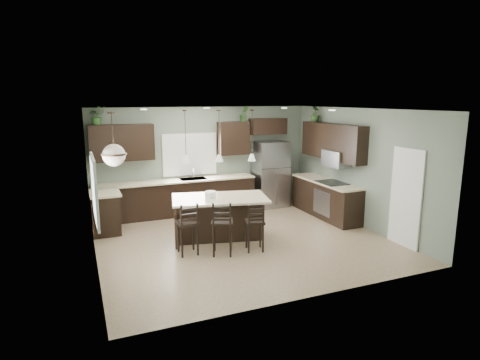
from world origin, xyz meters
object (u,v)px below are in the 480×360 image
plant_back_left (97,116)px  bar_stool_left (187,228)px  serving_dish (211,195)px  bar_stool_right (255,227)px  kitchen_island (220,218)px  bar_stool_center (222,228)px  refrigerator (270,174)px

plant_back_left → bar_stool_left: bearing=-64.1°
serving_dish → bar_stool_left: 1.07m
serving_dish → bar_stool_right: bearing=-58.9°
bar_stool_right → kitchen_island: bearing=127.4°
bar_stool_right → plant_back_left: 4.68m
kitchen_island → serving_dish: 0.57m
bar_stool_left → plant_back_left: size_ratio=2.42×
bar_stool_right → plant_back_left: (-2.68, 3.19, 2.12)m
bar_stool_right → plant_back_left: plant_back_left is taller
bar_stool_center → bar_stool_right: size_ratio=1.10×
bar_stool_left → bar_stool_right: bearing=-14.5°
plant_back_left → bar_stool_center: bearing=-57.3°
refrigerator → serving_dish: refrigerator is taller
serving_dish → plant_back_left: bearing=133.4°
serving_dish → bar_stool_left: size_ratio=0.23×
kitchen_island → bar_stool_right: size_ratio=2.04×
refrigerator → bar_stool_right: bearing=-121.6°
bar_stool_left → bar_stool_right: (1.29, -0.33, -0.03)m
serving_dish → kitchen_island: bearing=-12.6°
bar_stool_left → bar_stool_right: bar_stool_left is taller
refrigerator → bar_stool_left: size_ratio=1.74×
bar_stool_left → refrigerator: bearing=40.0°
bar_stool_left → bar_stool_center: bearing=-23.9°
bar_stool_center → bar_stool_right: bar_stool_center is taller
bar_stool_center → serving_dish: bearing=107.5°
kitchen_island → bar_stool_right: bar_stool_right is taller
bar_stool_left → plant_back_left: 3.81m
serving_dish → refrigerator: bearing=39.2°
refrigerator → plant_back_left: size_ratio=4.22×
bar_stool_center → kitchen_island: bearing=95.2°
serving_dish → bar_stool_right: size_ratio=0.24×
kitchen_island → serving_dish: (-0.20, 0.04, 0.53)m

